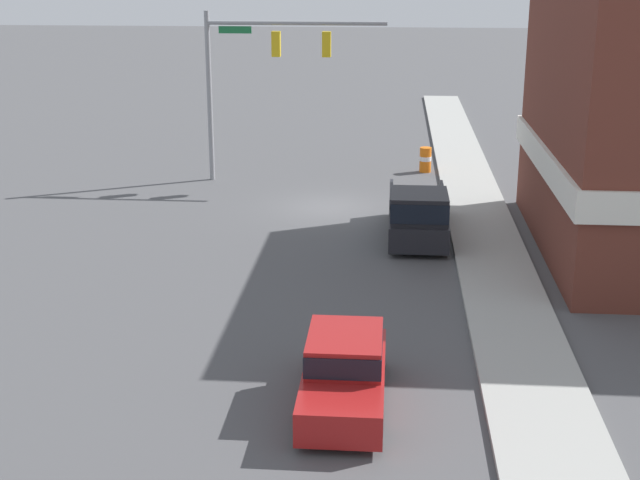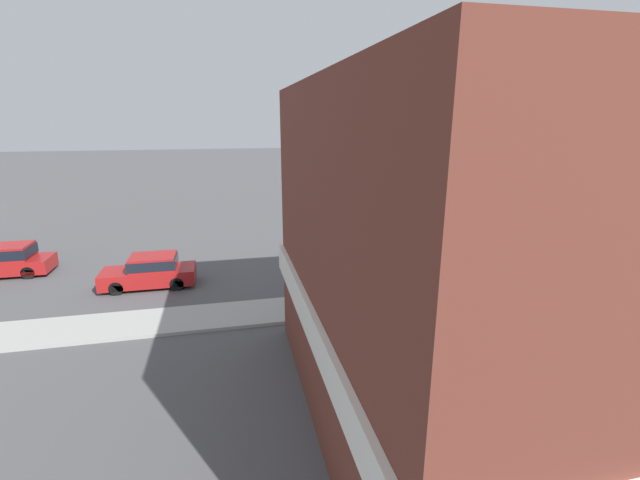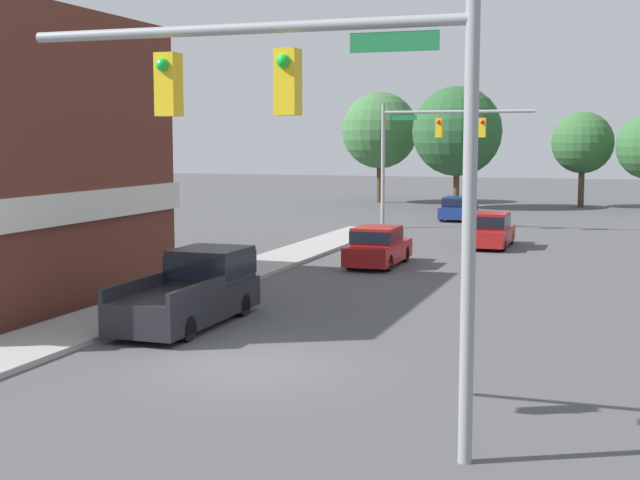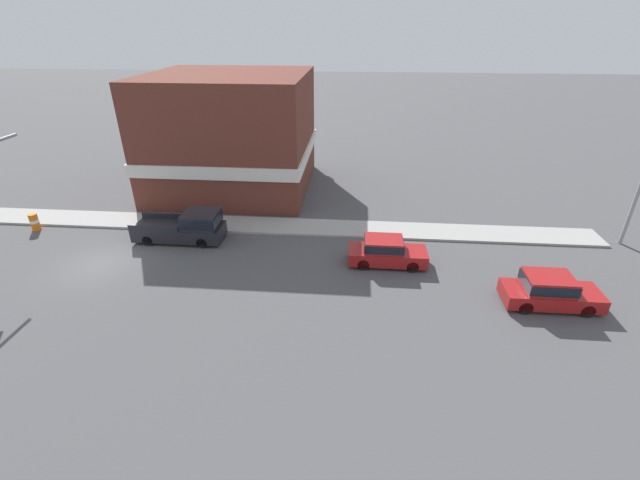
# 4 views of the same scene
# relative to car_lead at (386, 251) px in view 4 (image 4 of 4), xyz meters

# --- Properties ---
(ground_plane) EXTENTS (200.00, 200.00, 0.00)m
(ground_plane) POSITION_rel_car_lead_xyz_m (1.45, -16.21, -0.82)
(ground_plane) COLOR #4C4C4F
(sidewalk_curb) EXTENTS (2.40, 60.00, 0.14)m
(sidewalk_curb) POSITION_rel_car_lead_xyz_m (-4.25, -16.21, -0.75)
(sidewalk_curb) COLOR #9E9E99
(sidewalk_curb) RESTS_ON ground
(car_lead) EXTENTS (1.75, 4.37, 1.58)m
(car_lead) POSITION_rel_car_lead_xyz_m (0.00, 0.00, 0.00)
(car_lead) COLOR black
(car_lead) RESTS_ON ground
(car_oncoming) EXTENTS (1.83, 4.51, 1.64)m
(car_oncoming) POSITION_rel_car_lead_xyz_m (3.30, 7.66, 0.03)
(car_oncoming) COLOR black
(car_oncoming) RESTS_ON ground
(pickup_truck_parked) EXTENTS (1.98, 5.49, 1.95)m
(pickup_truck_parked) POSITION_rel_car_lead_xyz_m (-1.86, -12.16, 0.13)
(pickup_truck_parked) COLOR black
(pickup_truck_parked) RESTS_ON ground
(construction_barrel) EXTENTS (0.55, 0.55, 1.14)m
(construction_barrel) POSITION_rel_car_lead_xyz_m (-2.45, -22.77, -0.24)
(construction_barrel) COLOR orange
(construction_barrel) RESTS_ON ground
(corner_brick_building) EXTENTS (11.84, 12.15, 8.87)m
(corner_brick_building) POSITION_rel_car_lead_xyz_m (-11.72, -11.69, 3.48)
(corner_brick_building) COLOR brown
(corner_brick_building) RESTS_ON ground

